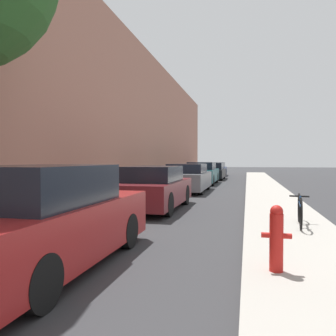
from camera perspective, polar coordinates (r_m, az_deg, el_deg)
name	(u,v)px	position (r m, az deg, el deg)	size (l,w,h in m)	color
ground_plane	(200,197)	(14.48, 5.48, -4.92)	(120.00, 120.00, 0.00)	#333335
sidewalk_left	(136,194)	(15.14, -5.49, -4.42)	(2.00, 52.00, 0.12)	#ADA89E
sidewalk_right	(271,197)	(14.37, 17.05, -4.79)	(2.00, 52.00, 0.12)	#ADA89E
building_facade_left	(107,105)	(15.75, -10.26, 10.52)	(0.70, 52.00, 8.19)	tan
parked_car_red	(47,220)	(5.27, -19.87, -8.34)	(1.70, 4.25, 1.52)	black
parked_car_maroon	(155,189)	(10.79, -2.28, -3.51)	(1.69, 4.29, 1.39)	black
parked_car_grey	(188,178)	(16.75, 3.42, -1.75)	(1.87, 4.51, 1.39)	black
parked_car_teal	(202,173)	(22.08, 5.82, -0.92)	(1.81, 4.62, 1.44)	black
parked_car_black	(212,171)	(27.43, 7.52, -0.59)	(1.91, 4.63, 1.35)	black
parked_car_navy	(217,169)	(33.55, 8.28, -0.22)	(1.74, 4.16, 1.34)	black
fire_hydrant	(276,237)	(4.75, 17.95, -11.14)	(0.39, 0.18, 0.88)	red
bicycle	(300,210)	(8.11, 21.53, -6.66)	(0.44, 1.68, 0.69)	black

